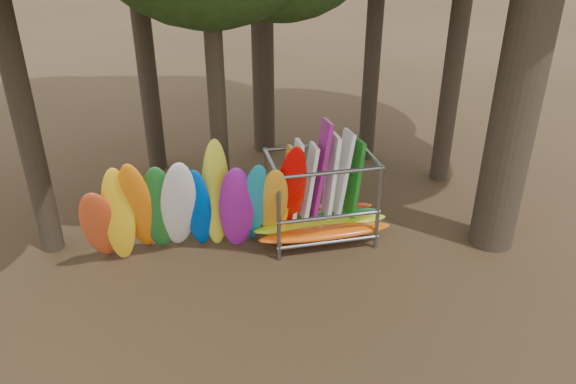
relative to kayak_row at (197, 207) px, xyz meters
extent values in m
plane|color=#47331E|center=(2.13, -1.41, -1.30)|extent=(120.00, 120.00, 0.00)
cylinder|color=black|center=(5.51, 4.55, 3.39)|extent=(0.47, 0.47, 9.38)
cylinder|color=black|center=(0.70, 1.58, 3.14)|extent=(0.41, 0.41, 8.90)
ellipsoid|color=#D1491E|center=(-2.02, -0.02, -0.19)|extent=(0.80, 1.55, 2.36)
ellipsoid|color=yellow|center=(-1.61, -0.13, 0.04)|extent=(0.80, 1.35, 2.79)
ellipsoid|color=orange|center=(-1.20, 0.00, 0.11)|extent=(0.75, 1.96, 2.98)
ellipsoid|color=#1F6B29|center=(-0.80, 0.07, 0.00)|extent=(0.78, 1.52, 2.71)
ellipsoid|color=silver|center=(-0.39, -0.04, 0.07)|extent=(0.93, 1.87, 2.89)
ellipsoid|color=#0043B7|center=(0.02, 0.11, -0.11)|extent=(0.73, 1.32, 2.49)
ellipsoid|color=yellow|center=(0.42, 0.12, 0.18)|extent=(0.62, 1.10, 3.05)
ellipsoid|color=#831885|center=(0.83, -0.10, -0.10)|extent=(0.84, 1.17, 2.50)
ellipsoid|color=teal|center=(1.24, -0.03, -0.06)|extent=(0.65, 1.51, 2.60)
ellipsoid|color=gold|center=(1.64, 0.01, -0.13)|extent=(0.80, 1.70, 2.50)
ellipsoid|color=#D80504|center=(2.05, 0.00, 0.12)|extent=(0.76, 1.74, 2.95)
ellipsoid|color=#D54D0B|center=(2.82, -0.22, -0.88)|extent=(3.12, 0.55, 0.24)
ellipsoid|color=#B8C51A|center=(2.82, 0.19, -0.88)|extent=(3.22, 0.55, 0.24)
ellipsoid|color=#1D8226|center=(2.82, 0.48, -0.88)|extent=(3.20, 0.55, 0.24)
ellipsoid|color=red|center=(2.82, 0.78, -0.88)|extent=(2.99, 0.55, 0.24)
cube|color=orange|center=(2.01, 0.42, -0.17)|extent=(0.54, 0.78, 2.28)
cube|color=white|center=(2.28, 0.58, -0.14)|extent=(0.37, 0.76, 2.37)
cube|color=white|center=(2.55, 0.48, -0.17)|extent=(0.46, 0.75, 2.30)
cube|color=#921877|center=(2.82, 0.55, 0.10)|extent=(0.57, 0.80, 2.81)
cube|color=white|center=(3.10, 0.48, -0.08)|extent=(0.39, 0.76, 2.49)
cube|color=silver|center=(3.37, 0.54, -0.05)|extent=(0.53, 0.79, 2.52)
cube|color=#1A7319|center=(3.64, 0.44, -0.15)|extent=(0.41, 0.78, 2.33)
camera|label=1|loc=(-0.40, -10.67, 5.83)|focal=35.00mm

